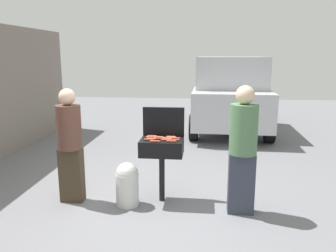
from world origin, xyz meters
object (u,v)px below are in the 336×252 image
hot_dog_13 (159,137)px  hot_dog_7 (175,140)px  hot_dog_6 (167,138)px  person_right (243,146)px  hot_dog_9 (152,139)px  hot_dog_10 (152,136)px  parked_minivan (229,93)px  hot_dog_1 (171,141)px  hot_dog_2 (167,139)px  person_left (70,142)px  propane_tank (127,183)px  hot_dog_8 (151,137)px  hot_dog_5 (155,141)px  hot_dog_11 (149,139)px  hot_dog_12 (176,138)px  hot_dog_0 (159,139)px  bbq_grill (162,149)px  hot_dog_3 (171,137)px  hot_dog_4 (166,140)px  hot_dog_14 (171,137)px

hot_dog_13 → hot_dog_7: bearing=-29.4°
hot_dog_6 → person_right: 1.06m
hot_dog_9 → hot_dog_10: 0.17m
hot_dog_9 → parked_minivan: size_ratio=0.03×
hot_dog_1 → parked_minivan: bearing=77.7°
hot_dog_10 → parked_minivan: (1.44, 4.94, 0.10)m
hot_dog_2 → hot_dog_7: size_ratio=1.00×
hot_dog_9 → person_left: person_left is taller
hot_dog_2 → parked_minivan: bearing=76.6°
hot_dog_10 → propane_tank: bearing=-133.1°
hot_dog_8 → propane_tank: size_ratio=0.21×
person_right → hot_dog_5: bearing=-9.1°
hot_dog_2 → hot_dog_11: (-0.24, -0.05, 0.00)m
hot_dog_5 → propane_tank: bearing=-174.7°
hot_dog_7 → hot_dog_10: size_ratio=1.00×
hot_dog_5 → hot_dog_10: bearing=106.8°
person_right → hot_dog_6: bearing=-20.4°
hot_dog_12 → hot_dog_8: bearing=178.3°
hot_dog_5 → hot_dog_7: (0.26, 0.11, 0.00)m
hot_dog_5 → person_left: 1.21m
hot_dog_6 → hot_dog_7: same height
hot_dog_1 → hot_dog_12: size_ratio=1.00×
hot_dog_2 → person_right: person_right is taller
person_left → hot_dog_5: bearing=-13.7°
hot_dog_1 → hot_dog_0: bearing=145.3°
hot_dog_1 → hot_dog_9: same height
hot_dog_10 → parked_minivan: parked_minivan is taller
hot_dog_1 → person_right: size_ratio=0.08×
bbq_grill → hot_dog_2: size_ratio=7.02×
bbq_grill → hot_dog_7: size_ratio=7.02×
hot_dog_0 → propane_tank: (-0.42, -0.19, -0.60)m
hot_dog_1 → hot_dog_5: same height
hot_dog_3 → hot_dog_12: bearing=-44.2°
hot_dog_7 → propane_tank: 0.90m
hot_dog_8 → parked_minivan: bearing=73.9°
hot_dog_0 → propane_tank: bearing=-155.4°
hot_dog_12 → person_right: 0.95m
bbq_grill → propane_tank: bbq_grill is taller
hot_dog_4 → person_left: size_ratio=0.08×
hot_dog_14 → parked_minivan: 5.12m
hot_dog_5 → parked_minivan: 5.40m
hot_dog_6 → person_right: person_right is taller
hot_dog_5 → hot_dog_14: bearing=49.5°
hot_dog_0 → hot_dog_11: same height
hot_dog_1 → hot_dog_6: size_ratio=1.00×
hot_dog_8 → hot_dog_14: same height
hot_dog_7 → hot_dog_9: (-0.33, 0.01, 0.00)m
hot_dog_10 → hot_dog_14: 0.29m
bbq_grill → hot_dog_1: size_ratio=7.02×
hot_dog_5 → hot_dog_13: (0.02, 0.24, 0.00)m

